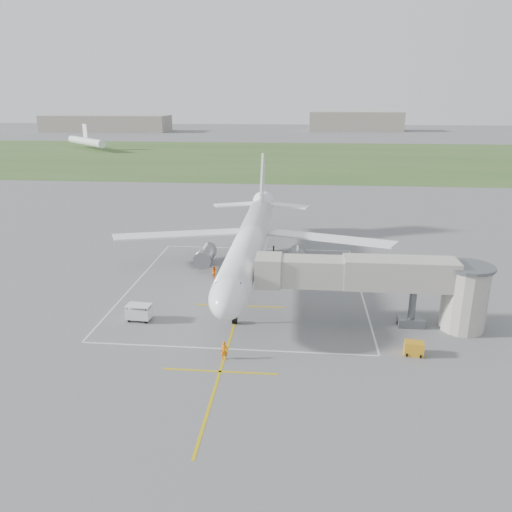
# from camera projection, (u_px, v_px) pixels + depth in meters

# --- Properties ---
(ground) EXTENTS (700.00, 700.00, 0.00)m
(ground) POSITION_uv_depth(u_px,v_px,m) (249.00, 275.00, 65.44)
(ground) COLOR #59595C
(ground) RESTS_ON ground
(grass_strip) EXTENTS (700.00, 120.00, 0.02)m
(grass_strip) POSITION_uv_depth(u_px,v_px,m) (285.00, 157.00, 188.57)
(grass_strip) COLOR #355625
(grass_strip) RESTS_ON ground
(apron_markings) EXTENTS (28.20, 60.00, 0.01)m
(apron_markings) POSITION_uv_depth(u_px,v_px,m) (244.00, 292.00, 59.92)
(apron_markings) COLOR #BFA10B
(apron_markings) RESTS_ON ground
(airliner) EXTENTS (38.93, 46.75, 13.52)m
(airliner) POSITION_uv_depth(u_px,v_px,m) (250.00, 242.00, 64.79)
(airliner) COLOR white
(airliner) RESTS_ON ground
(jet_bridge) EXTENTS (23.40, 5.00, 7.20)m
(jet_bridge) POSITION_uv_depth(u_px,v_px,m) (391.00, 282.00, 49.80)
(jet_bridge) COLOR gray
(jet_bridge) RESTS_ON ground
(gpu_unit) EXTENTS (1.85, 1.42, 1.28)m
(gpu_unit) POSITION_uv_depth(u_px,v_px,m) (414.00, 349.00, 45.27)
(gpu_unit) COLOR #C18618
(gpu_unit) RESTS_ON ground
(baggage_cart) EXTENTS (2.65, 1.72, 1.76)m
(baggage_cart) POSITION_uv_depth(u_px,v_px,m) (139.00, 312.00, 52.12)
(baggage_cart) COLOR silver
(baggage_cart) RESTS_ON ground
(ramp_worker_nose) EXTENTS (0.63, 0.41, 1.71)m
(ramp_worker_nose) POSITION_uv_depth(u_px,v_px,m) (224.00, 351.00, 44.46)
(ramp_worker_nose) COLOR orange
(ramp_worker_nose) RESTS_ON ground
(ramp_worker_wing) EXTENTS (0.97, 0.93, 1.58)m
(ramp_worker_wing) POSITION_uv_depth(u_px,v_px,m) (214.00, 272.00, 64.36)
(ramp_worker_wing) COLOR #FF6608
(ramp_worker_wing) RESTS_ON ground
(distant_hangars) EXTENTS (345.00, 49.00, 12.00)m
(distant_hangars) POSITION_uv_depth(u_px,v_px,m) (268.00, 123.00, 316.45)
(distant_hangars) COLOR gray
(distant_hangars) RESTS_ON ground
(distant_aircraft) EXTENTS (216.70, 45.15, 8.85)m
(distant_aircraft) POSITION_uv_depth(u_px,v_px,m) (314.00, 141.00, 213.25)
(distant_aircraft) COLOR white
(distant_aircraft) RESTS_ON ground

